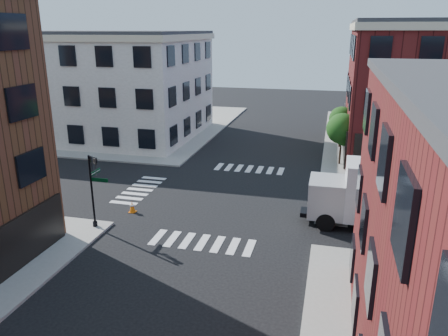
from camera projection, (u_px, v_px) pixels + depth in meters
name	position (u px, v px, depth m)	size (l,w,h in m)	color
ground	(231.00, 198.00, 31.08)	(120.00, 120.00, 0.00)	black
sidewalk_nw	(108.00, 123.00, 55.32)	(30.00, 30.00, 0.15)	gray
building_nw	(98.00, 85.00, 48.59)	(22.00, 16.00, 11.00)	beige
tree_near	(343.00, 130.00, 37.58)	(2.69, 2.69, 4.49)	black
tree_far	(342.00, 120.00, 43.21)	(2.43, 2.43, 4.07)	black
signal_pole	(94.00, 183.00, 25.60)	(1.29, 1.24, 4.60)	black
box_truck	(387.00, 196.00, 25.75)	(8.99, 2.87, 4.05)	silver
traffic_cone	(132.00, 207.00, 28.58)	(0.43, 0.43, 0.78)	orange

